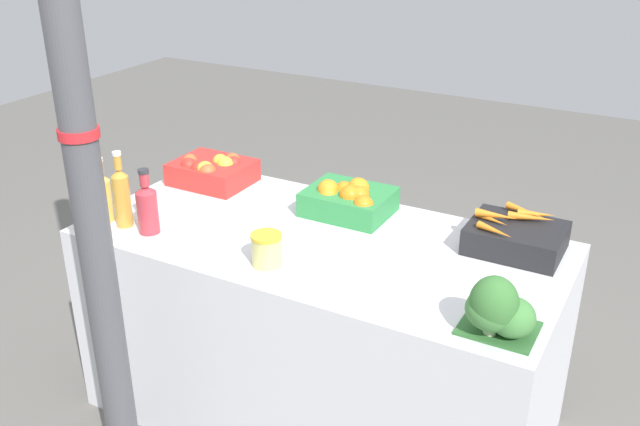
{
  "coord_description": "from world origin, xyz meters",
  "views": [
    {
      "loc": [
        1.13,
        -2.06,
        1.99
      ],
      "look_at": [
        0.0,
        0.0,
        0.91
      ],
      "focal_mm": 40.0,
      "sensor_mm": 36.0,
      "label": 1
    }
  ],
  "objects_px": {
    "juice_bottle_amber": "(122,196)",
    "apple_crate": "(212,170)",
    "pickle_jar": "(267,249)",
    "orange_crate": "(348,199)",
    "juice_bottle_golden": "(103,195)",
    "juice_bottle_ruby": "(147,207)",
    "broccoli_pile": "(498,310)",
    "carrot_crate": "(516,236)",
    "support_pole": "(81,149)"
  },
  "relations": [
    {
      "from": "carrot_crate",
      "to": "pickle_jar",
      "type": "relative_size",
      "value": 2.85
    },
    {
      "from": "apple_crate",
      "to": "orange_crate",
      "type": "height_order",
      "value": "orange_crate"
    },
    {
      "from": "support_pole",
      "to": "carrot_crate",
      "type": "xyz_separation_m",
      "value": [
        1.06,
        0.94,
        -0.44
      ]
    },
    {
      "from": "carrot_crate",
      "to": "broccoli_pile",
      "type": "height_order",
      "value": "broccoli_pile"
    },
    {
      "from": "apple_crate",
      "to": "carrot_crate",
      "type": "height_order",
      "value": "carrot_crate"
    },
    {
      "from": "juice_bottle_amber",
      "to": "juice_bottle_ruby",
      "type": "bearing_deg",
      "value": 0.0
    },
    {
      "from": "juice_bottle_golden",
      "to": "juice_bottle_amber",
      "type": "bearing_deg",
      "value": 0.0
    },
    {
      "from": "juice_bottle_amber",
      "to": "apple_crate",
      "type": "bearing_deg",
      "value": 85.61
    },
    {
      "from": "apple_crate",
      "to": "juice_bottle_golden",
      "type": "distance_m",
      "value": 0.53
    },
    {
      "from": "juice_bottle_amber",
      "to": "orange_crate",
      "type": "bearing_deg",
      "value": 35.75
    },
    {
      "from": "juice_bottle_ruby",
      "to": "pickle_jar",
      "type": "bearing_deg",
      "value": -0.13
    },
    {
      "from": "broccoli_pile",
      "to": "pickle_jar",
      "type": "relative_size",
      "value": 1.92
    },
    {
      "from": "broccoli_pile",
      "to": "orange_crate",
      "type": "bearing_deg",
      "value": 143.72
    },
    {
      "from": "pickle_jar",
      "to": "orange_crate",
      "type": "bearing_deg",
      "value": 83.62
    },
    {
      "from": "pickle_jar",
      "to": "juice_bottle_golden",
      "type": "bearing_deg",
      "value": 179.91
    },
    {
      "from": "juice_bottle_golden",
      "to": "juice_bottle_ruby",
      "type": "xyz_separation_m",
      "value": [
        0.22,
        0.0,
        -0.0
      ]
    },
    {
      "from": "apple_crate",
      "to": "orange_crate",
      "type": "distance_m",
      "value": 0.66
    },
    {
      "from": "broccoli_pile",
      "to": "juice_bottle_ruby",
      "type": "relative_size",
      "value": 0.88
    },
    {
      "from": "apple_crate",
      "to": "carrot_crate",
      "type": "distance_m",
      "value": 1.32
    },
    {
      "from": "carrot_crate",
      "to": "pickle_jar",
      "type": "height_order",
      "value": "carrot_crate"
    },
    {
      "from": "orange_crate",
      "to": "carrot_crate",
      "type": "bearing_deg",
      "value": 0.92
    },
    {
      "from": "juice_bottle_golden",
      "to": "juice_bottle_ruby",
      "type": "distance_m",
      "value": 0.22
    },
    {
      "from": "orange_crate",
      "to": "carrot_crate",
      "type": "relative_size",
      "value": 1.0
    },
    {
      "from": "apple_crate",
      "to": "juice_bottle_amber",
      "type": "bearing_deg",
      "value": -94.39
    },
    {
      "from": "support_pole",
      "to": "apple_crate",
      "type": "xyz_separation_m",
      "value": [
        -0.25,
        0.93,
        -0.43
      ]
    },
    {
      "from": "apple_crate",
      "to": "carrot_crate",
      "type": "relative_size",
      "value": 1.0
    },
    {
      "from": "support_pole",
      "to": "carrot_crate",
      "type": "relative_size",
      "value": 7.97
    },
    {
      "from": "pickle_jar",
      "to": "broccoli_pile",
      "type": "bearing_deg",
      "value": -3.21
    },
    {
      "from": "broccoli_pile",
      "to": "juice_bottle_golden",
      "type": "relative_size",
      "value": 0.86
    },
    {
      "from": "juice_bottle_amber",
      "to": "carrot_crate",
      "type": "bearing_deg",
      "value": 20.74
    },
    {
      "from": "juice_bottle_amber",
      "to": "broccoli_pile",
      "type": "bearing_deg",
      "value": -1.83
    },
    {
      "from": "apple_crate",
      "to": "pickle_jar",
      "type": "height_order",
      "value": "apple_crate"
    },
    {
      "from": "support_pole",
      "to": "juice_bottle_ruby",
      "type": "distance_m",
      "value": 0.6
    },
    {
      "from": "support_pole",
      "to": "apple_crate",
      "type": "relative_size",
      "value": 7.97
    },
    {
      "from": "broccoli_pile",
      "to": "juice_bottle_amber",
      "type": "bearing_deg",
      "value": 178.17
    },
    {
      "from": "orange_crate",
      "to": "juice_bottle_ruby",
      "type": "relative_size",
      "value": 1.3
    },
    {
      "from": "support_pole",
      "to": "broccoli_pile",
      "type": "height_order",
      "value": "support_pole"
    },
    {
      "from": "juice_bottle_golden",
      "to": "pickle_jar",
      "type": "relative_size",
      "value": 2.23
    },
    {
      "from": "carrot_crate",
      "to": "orange_crate",
      "type": "bearing_deg",
      "value": -179.08
    },
    {
      "from": "juice_bottle_golden",
      "to": "pickle_jar",
      "type": "height_order",
      "value": "juice_bottle_golden"
    },
    {
      "from": "juice_bottle_golden",
      "to": "pickle_jar",
      "type": "bearing_deg",
      "value": -0.09
    },
    {
      "from": "broccoli_pile",
      "to": "pickle_jar",
      "type": "xyz_separation_m",
      "value": [
        -0.81,
        0.05,
        -0.03
      ]
    },
    {
      "from": "juice_bottle_ruby",
      "to": "pickle_jar",
      "type": "xyz_separation_m",
      "value": [
        0.52,
        -0.0,
        -0.04
      ]
    },
    {
      "from": "apple_crate",
      "to": "juice_bottle_amber",
      "type": "xyz_separation_m",
      "value": [
        -0.04,
        -0.51,
        0.06
      ]
    },
    {
      "from": "orange_crate",
      "to": "broccoli_pile",
      "type": "relative_size",
      "value": 1.48
    },
    {
      "from": "carrot_crate",
      "to": "juice_bottle_golden",
      "type": "xyz_separation_m",
      "value": [
        -1.46,
        -0.51,
        0.05
      ]
    },
    {
      "from": "orange_crate",
      "to": "juice_bottle_golden",
      "type": "height_order",
      "value": "juice_bottle_golden"
    },
    {
      "from": "orange_crate",
      "to": "juice_bottle_ruby",
      "type": "bearing_deg",
      "value": -138.95
    },
    {
      "from": "broccoli_pile",
      "to": "juice_bottle_amber",
      "type": "distance_m",
      "value": 1.45
    },
    {
      "from": "support_pole",
      "to": "orange_crate",
      "type": "relative_size",
      "value": 7.97
    }
  ]
}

